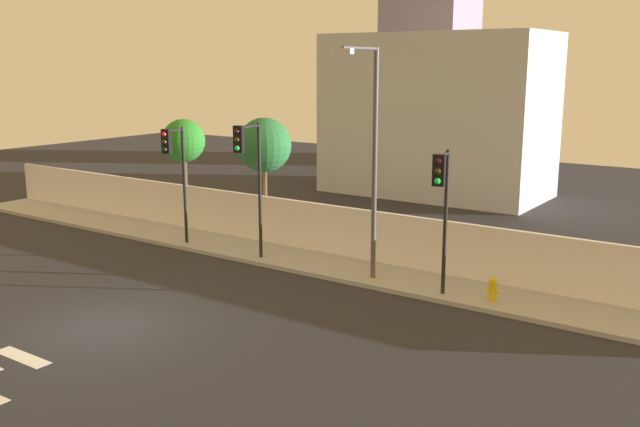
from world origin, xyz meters
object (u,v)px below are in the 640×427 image
object	(u,v)px
street_lamp_curbside	(370,146)
fire_hydrant	(493,289)
traffic_light_right	(442,193)
traffic_light_left	(175,161)
traffic_light_center	(249,163)
roadside_tree_midleft	(264,145)
roadside_tree_leftmost	(184,142)

from	to	relation	value
street_lamp_curbside	fire_hydrant	xyz separation A→B (m)	(4.09, 0.27, -3.97)
street_lamp_curbside	fire_hydrant	world-z (taller)	street_lamp_curbside
traffic_light_right	traffic_light_left	bearing A→B (deg)	179.63
street_lamp_curbside	fire_hydrant	distance (m)	5.71
traffic_light_left	traffic_light_center	distance (m)	3.80
traffic_light_center	roadside_tree_midleft	bearing A→B (deg)	123.03
roadside_tree_leftmost	traffic_light_center	bearing A→B (deg)	-29.13
street_lamp_curbside	roadside_tree_leftmost	distance (m)	12.35
traffic_light_center	traffic_light_right	size ratio (longest dim) A/B	1.10
roadside_tree_midleft	fire_hydrant	bearing A→B (deg)	-16.01
roadside_tree_leftmost	roadside_tree_midleft	bearing A→B (deg)	0.00
traffic_light_left	street_lamp_curbside	distance (m)	8.35
traffic_light_right	street_lamp_curbside	world-z (taller)	street_lamp_curbside
roadside_tree_midleft	traffic_light_right	bearing A→B (deg)	-22.12
traffic_light_center	fire_hydrant	size ratio (longest dim) A/B	6.65
roadside_tree_leftmost	traffic_light_left	bearing A→B (deg)	-48.03
traffic_light_center	roadside_tree_midleft	xyz separation A→B (m)	(-2.65, 4.08, 0.03)
traffic_light_left	roadside_tree_leftmost	bearing A→B (deg)	131.97
traffic_light_left	roadside_tree_leftmost	distance (m)	5.29
traffic_light_right	roadside_tree_midleft	xyz separation A→B (m)	(-9.85, 4.00, 0.35)
traffic_light_center	traffic_light_right	world-z (taller)	traffic_light_center
traffic_light_center	roadside_tree_leftmost	size ratio (longest dim) A/B	1.06
traffic_light_left	traffic_light_right	size ratio (longest dim) A/B	1.03
roadside_tree_midleft	traffic_light_center	bearing A→B (deg)	-56.97
fire_hydrant	roadside_tree_midleft	distance (m)	12.11
traffic_light_right	fire_hydrant	distance (m)	3.25
traffic_light_center	traffic_light_left	bearing A→B (deg)	177.72
traffic_light_left	traffic_light_right	bearing A→B (deg)	-0.37
traffic_light_right	fire_hydrant	size ratio (longest dim) A/B	6.03
traffic_light_center	traffic_light_right	xyz separation A→B (m)	(7.20, 0.08, -0.32)
roadside_tree_leftmost	roadside_tree_midleft	size ratio (longest dim) A/B	0.94
street_lamp_curbside	roadside_tree_midleft	xyz separation A→B (m)	(-7.14, 3.49, -0.79)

